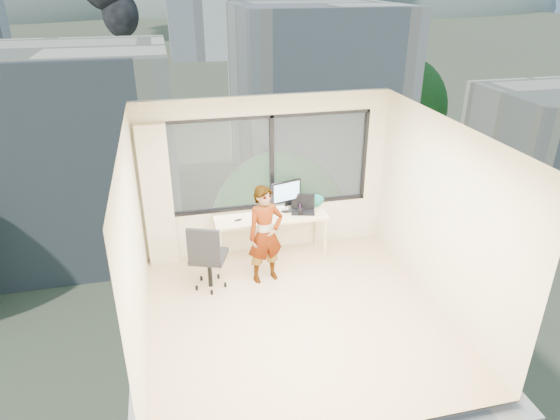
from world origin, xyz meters
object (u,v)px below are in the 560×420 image
object	(u,v)px
monitor	(286,196)
person	(265,235)
game_console	(277,207)
laptop	(303,205)
desk	(271,236)
chair	(209,254)
handbag	(316,200)

from	to	relation	value
monitor	person	bearing A→B (deg)	-139.09
game_console	laptop	distance (m)	0.45
desk	monitor	size ratio (longest dim) A/B	3.45
chair	desk	bearing A→B (deg)	51.39
chair	monitor	size ratio (longest dim) A/B	2.09
monitor	handbag	size ratio (longest dim) A/B	1.88
game_console	laptop	world-z (taller)	laptop
chair	monitor	world-z (taller)	monitor
person	laptop	world-z (taller)	person
desk	person	xyz separation A→B (m)	(-0.22, -0.64, 0.39)
handbag	person	bearing A→B (deg)	-136.46
monitor	game_console	size ratio (longest dim) A/B	1.74
game_console	desk	bearing A→B (deg)	-136.69
laptop	desk	bearing A→B (deg)	-165.72
chair	monitor	bearing A→B (deg)	49.81
desk	laptop	size ratio (longest dim) A/B	4.50
monitor	game_console	bearing A→B (deg)	133.66
chair	person	size ratio (longest dim) A/B	0.71
chair	handbag	size ratio (longest dim) A/B	3.92
desk	chair	size ratio (longest dim) A/B	1.65
person	monitor	world-z (taller)	person
laptop	handbag	world-z (taller)	laptop
desk	handbag	world-z (taller)	handbag
game_console	handbag	distance (m)	0.65
desk	game_console	world-z (taller)	game_console
desk	monitor	distance (m)	0.71
desk	chair	bearing A→B (deg)	-148.69
person	game_console	xyz separation A→B (m)	(0.37, 0.85, 0.02)
person	handbag	distance (m)	1.30
person	game_console	world-z (taller)	person
chair	handbag	distance (m)	2.06
monitor	handbag	distance (m)	0.54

